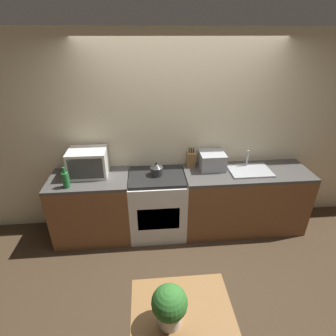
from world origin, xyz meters
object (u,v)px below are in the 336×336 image
(microwave, at_px, (88,163))
(toaster_oven, at_px, (212,161))
(stove_range, at_px, (157,204))
(kettle, at_px, (157,169))
(bottle, at_px, (66,180))
(dining_table, at_px, (182,319))

(microwave, xyz_separation_m, toaster_oven, (1.61, 0.03, -0.06))
(stove_range, bearing_deg, kettle, 85.02)
(kettle, distance_m, toaster_oven, 0.76)
(microwave, relative_size, toaster_oven, 1.43)
(bottle, bearing_deg, microwave, 53.90)
(kettle, height_order, bottle, bottle)
(toaster_oven, bearing_deg, bottle, -169.94)
(stove_range, relative_size, kettle, 4.98)
(kettle, height_order, toaster_oven, toaster_oven)
(stove_range, xyz_separation_m, microwave, (-0.86, 0.10, 0.62))
(kettle, bearing_deg, stove_range, -94.98)
(kettle, distance_m, microwave, 0.87)
(stove_range, xyz_separation_m, toaster_oven, (0.75, 0.13, 0.56))
(microwave, xyz_separation_m, dining_table, (0.95, -1.83, -0.47))
(toaster_oven, bearing_deg, stove_range, -170.03)
(stove_range, bearing_deg, microwave, 173.08)
(toaster_oven, bearing_deg, kettle, -171.20)
(kettle, xyz_separation_m, microwave, (-0.86, 0.09, 0.09))
(kettle, bearing_deg, microwave, 174.15)
(stove_range, relative_size, dining_table, 1.21)
(dining_table, bearing_deg, bottle, 127.26)
(kettle, bearing_deg, bottle, -169.07)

